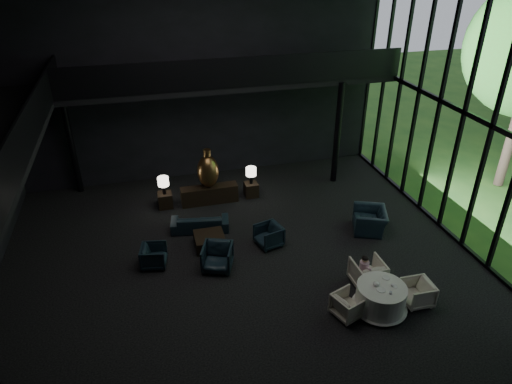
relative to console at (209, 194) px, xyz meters
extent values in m
cube|color=black|center=(0.32, -3.52, -0.33)|extent=(14.00, 12.00, 0.02)
cube|color=black|center=(0.32, 2.48, 3.67)|extent=(14.00, 0.04, 8.00)
cube|color=black|center=(0.32, -9.52, 3.67)|extent=(14.00, 0.04, 8.00)
cube|color=black|center=(1.32, 1.48, 3.67)|extent=(12.00, 2.00, 0.25)
cube|color=black|center=(-4.68, -3.52, 4.27)|extent=(0.06, 12.00, 1.00)
cube|color=black|center=(1.32, 0.48, 4.27)|extent=(12.00, 0.06, 1.00)
cylinder|color=black|center=(-4.68, 2.18, 1.67)|extent=(0.24, 0.24, 4.00)
cylinder|color=black|center=(5.12, 0.48, 1.67)|extent=(0.24, 0.24, 4.00)
cube|color=black|center=(0.00, 0.00, 0.00)|extent=(2.07, 0.47, 0.66)
ellipsoid|color=#A8773B|center=(0.00, 0.04, 0.93)|extent=(0.77, 0.77, 1.20)
cylinder|color=#A8773B|center=(0.00, 0.04, 1.65)|extent=(0.26, 0.26, 0.24)
cube|color=black|center=(-1.60, 0.09, -0.05)|extent=(0.50, 0.50, 0.55)
cylinder|color=black|center=(-1.60, 0.06, 0.40)|extent=(0.12, 0.12, 0.34)
cylinder|color=white|center=(-1.60, 0.06, 0.72)|extent=(0.39, 0.39, 0.31)
cube|color=black|center=(1.60, 0.09, -0.06)|extent=(0.49, 0.49, 0.54)
cylinder|color=black|center=(1.60, 0.08, 0.38)|extent=(0.12, 0.12, 0.34)
cylinder|color=white|center=(1.60, 0.08, 0.70)|extent=(0.39, 0.39, 0.31)
imported|color=#1D2E3A|center=(-0.61, -1.70, 0.01)|extent=(1.79, 0.79, 0.68)
imported|color=#19263C|center=(-2.22, -3.27, 0.02)|extent=(0.76, 0.79, 0.70)
imported|color=black|center=(1.35, -3.14, 0.05)|extent=(0.87, 0.90, 0.77)
imported|color=#213645|center=(-0.43, -3.89, 0.15)|extent=(1.19, 1.15, 0.96)
imported|color=black|center=(4.81, -3.18, 0.22)|extent=(1.23, 1.48, 1.11)
cube|color=black|center=(-0.47, -2.74, -0.13)|extent=(0.93, 0.93, 0.41)
cylinder|color=white|center=(3.33, -6.66, 0.05)|extent=(1.27, 1.27, 0.75)
cone|color=white|center=(3.33, -6.66, -0.28)|extent=(1.44, 1.44, 0.10)
imported|color=beige|center=(3.47, -5.65, 0.14)|extent=(0.92, 0.86, 0.94)
imported|color=beige|center=(4.39, -6.69, 0.03)|extent=(0.67, 0.71, 0.71)
imported|color=silver|center=(2.44, -6.64, 0.01)|extent=(0.80, 0.83, 0.68)
cylinder|color=silver|center=(3.32, -5.68, 0.31)|extent=(0.26, 0.26, 0.37)
sphere|color=#D8A884|center=(3.32, -5.68, 0.58)|extent=(0.19, 0.19, 0.19)
ellipsoid|color=black|center=(3.32, -5.68, 0.61)|extent=(0.20, 0.20, 0.13)
cylinder|color=white|center=(3.24, -6.76, 0.43)|extent=(0.31, 0.31, 0.01)
cylinder|color=white|center=(3.60, -6.36, 0.43)|extent=(0.24, 0.24, 0.01)
cylinder|color=white|center=(3.64, -6.72, 0.43)|extent=(0.17, 0.17, 0.01)
cylinder|color=white|center=(3.59, -6.70, 0.46)|extent=(0.08, 0.08, 0.06)
ellipsoid|color=white|center=(3.21, -6.56, 0.46)|extent=(0.18, 0.18, 0.09)
cylinder|color=#99999E|center=(3.39, -6.96, 0.46)|extent=(0.08, 0.08, 0.08)
camera|label=1|loc=(-2.09, -14.53, 8.14)|focal=32.00mm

